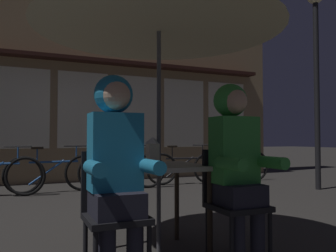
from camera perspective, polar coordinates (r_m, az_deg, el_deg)
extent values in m
cube|color=#B2AD9E|center=(2.89, -1.55, -6.80)|extent=(0.72, 0.72, 0.04)
cylinder|color=#2D2319|center=(2.56, -5.57, -15.83)|extent=(0.04, 0.04, 0.70)
cylinder|color=#2D2319|center=(2.80, 6.99, -14.59)|extent=(0.04, 0.04, 0.70)
cylinder|color=#2D2319|center=(3.14, -9.14, -13.23)|extent=(0.04, 0.04, 0.70)
cylinder|color=#2D2319|center=(3.34, 1.47, -12.56)|extent=(0.04, 0.04, 0.70)
cylinder|color=#4C4C51|center=(2.89, -1.54, 1.20)|extent=(0.04, 0.04, 2.25)
cone|color=tan|center=(3.08, -1.52, 18.82)|extent=(2.10, 2.10, 0.38)
cube|color=white|center=(2.89, -2.56, -6.29)|extent=(0.11, 0.11, 0.02)
cube|color=white|center=(2.88, -2.56, -4.54)|extent=(0.09, 0.09, 0.16)
pyramid|color=white|center=(2.88, -2.55, -2.41)|extent=(0.11, 0.11, 0.06)
cube|color=black|center=(2.37, -8.62, -14.97)|extent=(0.40, 0.40, 0.04)
cylinder|color=black|center=(2.63, -5.86, -18.74)|extent=(0.03, 0.03, 0.41)
cylinder|color=black|center=(2.55, -13.59, -19.21)|extent=(0.03, 0.03, 0.41)
cube|color=black|center=(2.51, -9.68, -8.92)|extent=(0.40, 0.03, 0.42)
cube|color=black|center=(2.77, 11.50, -13.06)|extent=(0.40, 0.40, 0.04)
cylinder|color=black|center=(2.79, 16.64, -17.68)|extent=(0.03, 0.03, 0.41)
cylinder|color=black|center=(2.60, 10.55, -18.95)|extent=(0.03, 0.03, 0.41)
cylinder|color=black|center=(3.05, 12.35, -16.36)|extent=(0.03, 0.03, 0.41)
cylinder|color=black|center=(2.87, 6.58, -17.30)|extent=(0.03, 0.03, 0.41)
cube|color=black|center=(2.89, 9.34, -8.01)|extent=(0.40, 0.03, 0.42)
cube|color=black|center=(2.35, -8.60, -12.59)|extent=(0.32, 0.36, 0.16)
cube|color=teal|center=(2.35, -8.81, -4.24)|extent=(0.34, 0.22, 0.52)
cylinder|color=teal|center=(2.20, -2.79, -6.76)|extent=(0.09, 0.30, 0.09)
cylinder|color=teal|center=(2.10, -12.08, -6.93)|extent=(0.09, 0.30, 0.09)
sphere|color=tan|center=(2.37, -8.76, 5.11)|extent=(0.21, 0.21, 0.21)
sphere|color=teal|center=(2.42, -9.06, 5.20)|extent=(0.27, 0.27, 0.27)
cylinder|color=black|center=(2.77, 14.69, -17.39)|extent=(0.11, 0.11, 0.45)
cylinder|color=black|center=(2.67, 11.49, -18.03)|extent=(0.11, 0.11, 0.45)
cube|color=black|center=(2.75, 11.48, -11.02)|extent=(0.32, 0.36, 0.16)
cube|color=#338C38|center=(2.75, 10.95, -3.91)|extent=(0.34, 0.22, 0.52)
cylinder|color=#338C38|center=(2.69, 16.81, -5.82)|extent=(0.09, 0.30, 0.09)
cylinder|color=#338C38|center=(2.48, 10.40, -6.21)|extent=(0.09, 0.30, 0.09)
sphere|color=tan|center=(2.77, 10.90, 4.08)|extent=(0.21, 0.21, 0.21)
sphere|color=#338C38|center=(2.81, 10.32, 4.18)|extent=(0.27, 0.27, 0.27)
cube|color=#937A56|center=(8.45, -14.19, 12.63)|extent=(10.00, 0.60, 6.20)
cube|color=#EAE5C6|center=(7.79, -23.10, 2.78)|extent=(1.10, 0.02, 1.70)
cube|color=#EAE5C6|center=(7.90, -13.93, 2.61)|extent=(1.10, 0.02, 1.70)
cube|color=#EAE5C6|center=(8.20, -5.22, 2.39)|extent=(1.10, 0.02, 1.70)
cube|color=#EAE5C6|center=(8.67, 2.70, 2.13)|extent=(1.10, 0.02, 1.70)
cube|color=#EAE5C6|center=(9.29, 9.69, 1.88)|extent=(1.10, 0.02, 1.70)
cube|color=#331914|center=(7.93, -13.69, 10.64)|extent=(9.00, 0.36, 0.08)
cylinder|color=black|center=(7.14, 23.53, 4.83)|extent=(0.10, 0.10, 3.60)
torus|color=black|center=(6.25, -22.65, -7.72)|extent=(0.65, 0.20, 0.66)
cylinder|color=#1E4C93|center=(6.25, -23.70, -4.45)|extent=(0.02, 0.02, 0.28)
cylinder|color=black|center=(6.24, -23.68, -3.16)|extent=(0.43, 0.12, 0.02)
torus|color=black|center=(6.56, -13.99, -7.55)|extent=(0.66, 0.08, 0.66)
torus|color=black|center=(6.43, -22.99, -7.55)|extent=(0.66, 0.08, 0.66)
cylinder|color=#1E4C93|center=(6.46, -18.42, -5.68)|extent=(0.84, 0.07, 0.04)
cylinder|color=#1E4C93|center=(6.46, -19.53, -7.28)|extent=(0.61, 0.06, 0.44)
cylinder|color=#1E4C93|center=(6.42, -20.95, -4.60)|extent=(0.02, 0.02, 0.24)
cube|color=black|center=(6.42, -20.93, -3.44)|extent=(0.20, 0.09, 0.04)
cylinder|color=#1E4C93|center=(6.51, -15.01, -4.45)|extent=(0.02, 0.02, 0.28)
cylinder|color=black|center=(6.51, -15.00, -3.22)|extent=(0.44, 0.04, 0.02)
torus|color=black|center=(6.73, -3.24, -7.47)|extent=(0.66, 0.10, 0.66)
torus|color=black|center=(6.52, -11.96, -7.60)|extent=(0.66, 0.10, 0.66)
cylinder|color=#ADA89E|center=(6.59, -7.52, -5.70)|extent=(0.84, 0.10, 0.04)
cylinder|color=#ADA89E|center=(6.58, -8.58, -7.28)|extent=(0.61, 0.08, 0.44)
cylinder|color=#ADA89E|center=(6.53, -9.98, -4.66)|extent=(0.02, 0.02, 0.24)
cube|color=black|center=(6.53, -9.97, -3.52)|extent=(0.21, 0.09, 0.04)
cylinder|color=#ADA89E|center=(6.67, -4.25, -4.46)|extent=(0.02, 0.02, 0.28)
cylinder|color=black|center=(6.67, -4.24, -3.26)|extent=(0.44, 0.06, 0.02)
torus|color=black|center=(7.42, 6.67, -6.95)|extent=(0.66, 0.14, 0.66)
torus|color=black|center=(7.11, -1.04, -7.18)|extent=(0.66, 0.14, 0.66)
cylinder|color=black|center=(7.23, 2.90, -5.39)|extent=(0.83, 0.15, 0.04)
cylinder|color=black|center=(7.21, 1.97, -6.85)|extent=(0.60, 0.12, 0.44)
cylinder|color=black|center=(7.15, 0.71, -4.47)|extent=(0.02, 0.02, 0.24)
cube|color=black|center=(7.14, 0.71, -3.43)|extent=(0.21, 0.11, 0.04)
cylinder|color=black|center=(7.36, 5.77, -4.24)|extent=(0.02, 0.02, 0.28)
cylinder|color=black|center=(7.35, 5.77, -3.15)|extent=(0.44, 0.09, 0.02)
torus|color=black|center=(8.16, 14.64, -6.46)|extent=(0.66, 0.12, 0.66)
torus|color=black|center=(7.49, 8.99, -6.90)|extent=(0.66, 0.12, 0.66)
cylinder|color=#236B3D|center=(7.80, 11.92, -5.11)|extent=(0.84, 0.12, 0.04)
cylinder|color=#236B3D|center=(7.73, 11.25, -6.49)|extent=(0.61, 0.10, 0.44)
cylinder|color=#236B3D|center=(7.61, 10.30, -4.29)|extent=(0.02, 0.02, 0.24)
cube|color=black|center=(7.61, 10.29, -3.31)|extent=(0.21, 0.10, 0.04)
cylinder|color=#236B3D|center=(8.06, 13.99, -4.00)|extent=(0.02, 0.02, 0.28)
cylinder|color=black|center=(8.05, 13.98, -3.00)|extent=(0.44, 0.07, 0.02)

